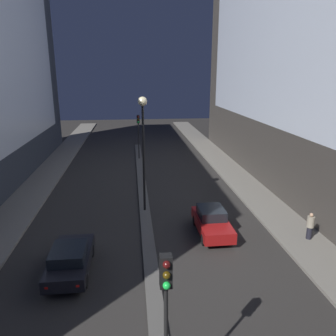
# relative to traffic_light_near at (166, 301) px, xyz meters

# --- Properties ---
(median_strip) EXTENTS (0.73, 38.83, 0.11)m
(median_strip) POSITION_rel_traffic_light_near_xyz_m (0.00, 17.02, -3.63)
(median_strip) COLOR #56544F
(median_strip) RESTS_ON ground
(traffic_light_near) EXTENTS (0.32, 0.42, 4.89)m
(traffic_light_near) POSITION_rel_traffic_light_near_xyz_m (0.00, 0.00, 0.00)
(traffic_light_near) COLOR black
(traffic_light_near) RESTS_ON median_strip
(traffic_light_mid) EXTENTS (0.32, 0.42, 4.89)m
(traffic_light_mid) POSITION_rel_traffic_light_near_xyz_m (0.00, 28.85, 0.00)
(traffic_light_mid) COLOR black
(traffic_light_mid) RESTS_ON median_strip
(street_lamp) EXTENTS (0.60, 0.60, 7.85)m
(street_lamp) POSITION_rel_traffic_light_near_xyz_m (0.00, 14.25, 2.17)
(street_lamp) COLOR black
(street_lamp) RESTS_ON median_strip
(car_left_lane) EXTENTS (1.86, 4.26, 1.46)m
(car_left_lane) POSITION_rel_traffic_light_near_xyz_m (-3.90, 7.21, -2.94)
(car_left_lane) COLOR black
(car_left_lane) RESTS_ON ground
(car_right_lane) EXTENTS (1.78, 4.11, 1.54)m
(car_right_lane) POSITION_rel_traffic_light_near_xyz_m (3.90, 10.49, -2.91)
(car_right_lane) COLOR maroon
(car_right_lane) RESTS_ON ground
(pedestrian_on_right_sidewalk) EXTENTS (0.41, 0.41, 1.60)m
(pedestrian_on_right_sidewalk) POSITION_rel_traffic_light_near_xyz_m (9.26, 8.88, -2.69)
(pedestrian_on_right_sidewalk) COLOR black
(pedestrian_on_right_sidewalk) RESTS_ON sidewalk_right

